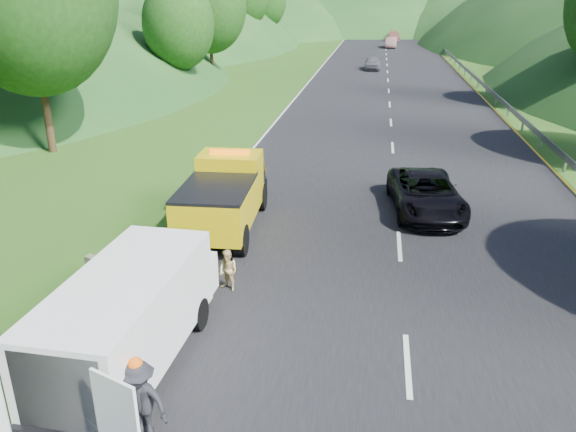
% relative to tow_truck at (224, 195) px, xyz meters
% --- Properties ---
extents(ground, '(320.00, 320.00, 0.00)m').
position_rel_tow_truck_xyz_m(ground, '(2.63, -4.59, -1.17)').
color(ground, '#38661E').
rests_on(ground, ground).
extents(road_surface, '(14.00, 200.00, 0.02)m').
position_rel_tow_truck_xyz_m(road_surface, '(5.63, 35.41, -1.16)').
color(road_surface, black).
rests_on(road_surface, ground).
extents(guardrail, '(0.06, 140.00, 1.52)m').
position_rel_tow_truck_xyz_m(guardrail, '(12.93, 47.91, -1.17)').
color(guardrail, gray).
rests_on(guardrail, ground).
extents(tree_line_left, '(14.00, 140.00, 14.00)m').
position_rel_tow_truck_xyz_m(tree_line_left, '(-16.37, 55.41, -1.17)').
color(tree_line_left, '#265819').
rests_on(tree_line_left, ground).
extents(tree_line_right, '(14.00, 140.00, 14.00)m').
position_rel_tow_truck_xyz_m(tree_line_right, '(25.63, 55.41, -1.17)').
color(tree_line_right, '#265819').
rests_on(tree_line_right, ground).
extents(hills_backdrop, '(201.00, 288.60, 44.00)m').
position_rel_tow_truck_xyz_m(hills_backdrop, '(9.13, 130.11, -1.17)').
color(hills_backdrop, '#2D5B23').
rests_on(hills_backdrop, ground).
extents(tow_truck, '(2.33, 5.64, 2.39)m').
position_rel_tow_truck_xyz_m(tow_truck, '(0.00, 0.00, 0.00)').
color(tow_truck, black).
rests_on(tow_truck, ground).
extents(white_van, '(3.28, 6.06, 2.13)m').
position_rel_tow_truck_xyz_m(white_van, '(0.02, -7.39, 0.04)').
color(white_van, black).
rests_on(white_van, ground).
extents(woman, '(0.56, 0.65, 1.52)m').
position_rel_tow_truck_xyz_m(woman, '(-0.10, -4.69, -1.17)').
color(woman, silver).
rests_on(woman, ground).
extents(child, '(0.68, 0.64, 1.12)m').
position_rel_tow_truck_xyz_m(child, '(1.16, -4.07, -1.17)').
color(child, tan).
rests_on(child, ground).
extents(suitcase, '(0.45, 0.35, 0.65)m').
position_rel_tow_truck_xyz_m(suitcase, '(-2.62, -3.96, -0.84)').
color(suitcase, '#64674D').
rests_on(suitcase, ground).
extents(passing_suv, '(2.76, 5.11, 1.36)m').
position_rel_tow_truck_xyz_m(passing_suv, '(6.59, 2.52, -1.17)').
color(passing_suv, black).
rests_on(passing_suv, ground).
extents(dist_car_a, '(1.56, 3.87, 1.32)m').
position_rel_tow_truck_xyz_m(dist_car_a, '(4.10, 42.95, -1.17)').
color(dist_car_a, '#505055').
rests_on(dist_car_a, ground).
extents(dist_car_b, '(1.57, 4.50, 1.48)m').
position_rel_tow_truck_xyz_m(dist_car_b, '(6.32, 68.98, -1.17)').
color(dist_car_b, '#795350').
rests_on(dist_car_b, ground).
extents(dist_car_c, '(2.05, 5.05, 1.47)m').
position_rel_tow_truck_xyz_m(dist_car_c, '(6.93, 82.57, -1.17)').
color(dist_car_c, '#96544B').
rests_on(dist_car_c, ground).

